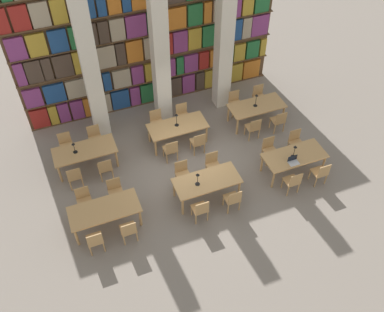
{
  "coord_description": "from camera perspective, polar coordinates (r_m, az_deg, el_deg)",
  "views": [
    {
      "loc": [
        -3.31,
        -8.63,
        10.12
      ],
      "look_at": [
        0.0,
        -0.13,
        0.65
      ],
      "focal_mm": 40.0,
      "sensor_mm": 36.0,
      "label": 1
    }
  ],
  "objects": [
    {
      "name": "chair_22",
      "position": [
        14.92,
        11.49,
        4.67
      ],
      "size": [
        0.42,
        0.4,
        0.88
      ],
      "color": "tan",
      "rests_on": "ground_plane"
    },
    {
      "name": "ground_plane",
      "position": [
        13.71,
        -0.19,
        -1.55
      ],
      "size": [
        40.0,
        40.0,
        0.0
      ],
      "primitive_type": "plane",
      "color": "gray"
    },
    {
      "name": "chair_12",
      "position": [
        13.31,
        -15.41,
        -2.58
      ],
      "size": [
        0.42,
        0.4,
        0.88
      ],
      "color": "tan",
      "rests_on": "ground_plane"
    },
    {
      "name": "desk_lamp_4",
      "position": [
        14.77,
        8.57,
        7.65
      ],
      "size": [
        0.14,
        0.14,
        0.5
      ],
      "color": "black",
      "rests_on": "reading_table_5"
    },
    {
      "name": "chair_9",
      "position": [
        13.84,
        10.27,
        0.92
      ],
      "size": [
        0.42,
        0.4,
        0.88
      ],
      "rotation": [
        0.0,
        0.0,
        3.14
      ],
      "color": "tan",
      "rests_on": "ground_plane"
    },
    {
      "name": "chair_1",
      "position": [
        12.64,
        -14.2,
        -5.68
      ],
      "size": [
        0.42,
        0.4,
        0.88
      ],
      "rotation": [
        0.0,
        0.0,
        3.14
      ],
      "color": "tan",
      "rests_on": "ground_plane"
    },
    {
      "name": "chair_13",
      "position": [
        14.35,
        -16.44,
        1.5
      ],
      "size": [
        0.42,
        0.4,
        0.88
      ],
      "rotation": [
        0.0,
        0.0,
        3.14
      ],
      "color": "tan",
      "rests_on": "ground_plane"
    },
    {
      "name": "reading_table_5",
      "position": [
        15.06,
        8.62,
        6.46
      ],
      "size": [
        1.94,
        0.88,
        0.73
      ],
      "color": "tan",
      "rests_on": "ground_plane"
    },
    {
      "name": "laptop",
      "position": [
        13.19,
        13.36,
        -0.72
      ],
      "size": [
        0.32,
        0.22,
        0.21
      ],
      "color": "silver",
      "rests_on": "reading_table_2"
    },
    {
      "name": "chair_3",
      "position": [
        12.66,
        -10.19,
        -4.59
      ],
      "size": [
        0.42,
        0.4,
        0.88
      ],
      "rotation": [
        0.0,
        0.0,
        3.14
      ],
      "color": "tan",
      "rests_on": "ground_plane"
    },
    {
      "name": "chair_2",
      "position": [
        11.78,
        -8.44,
        -9.71
      ],
      "size": [
        0.42,
        0.4,
        0.88
      ],
      "color": "tan",
      "rests_on": "ground_plane"
    },
    {
      "name": "reading_table_0",
      "position": [
        12.05,
        -11.59,
        -7.16
      ],
      "size": [
        1.94,
        0.88,
        0.73
      ],
      "color": "tan",
      "rests_on": "ground_plane"
    },
    {
      "name": "chair_23",
      "position": [
        15.85,
        8.92,
        7.94
      ],
      "size": [
        0.42,
        0.4,
        0.88
      ],
      "rotation": [
        0.0,
        0.0,
        3.14
      ],
      "color": "tan",
      "rests_on": "ground_plane"
    },
    {
      "name": "desk_lamp_3",
      "position": [
        13.85,
        -2.08,
        5.14
      ],
      "size": [
        0.14,
        0.14,
        0.49
      ],
      "color": "black",
      "rests_on": "reading_table_4"
    },
    {
      "name": "chair_14",
      "position": [
        13.33,
        -11.51,
        -1.52
      ],
      "size": [
        0.42,
        0.4,
        0.88
      ],
      "color": "tan",
      "rests_on": "ground_plane"
    },
    {
      "name": "chair_19",
      "position": [
        14.85,
        -1.26,
        5.53
      ],
      "size": [
        0.42,
        0.4,
        0.88
      ],
      "rotation": [
        0.0,
        0.0,
        3.14
      ],
      "color": "tan",
      "rests_on": "ground_plane"
    },
    {
      "name": "chair_11",
      "position": [
        14.27,
        13.65,
        1.91
      ],
      "size": [
        0.42,
        0.4,
        0.88
      ],
      "rotation": [
        0.0,
        0.0,
        3.14
      ],
      "color": "tan",
      "rests_on": "ground_plane"
    },
    {
      "name": "pillar_right",
      "position": [
        14.47,
        4.39,
        16.42
      ],
      "size": [
        0.51,
        0.51,
        6.0
      ],
      "color": "silver",
      "rests_on": "ground_plane"
    },
    {
      "name": "chair_15",
      "position": [
        14.37,
        -12.82,
        2.48
      ],
      "size": [
        0.42,
        0.4,
        0.88
      ],
      "rotation": [
        0.0,
        0.0,
        3.14
      ],
      "color": "tan",
      "rests_on": "ground_plane"
    },
    {
      "name": "chair_21",
      "position": [
        15.47,
        5.75,
        7.2
      ],
      "size": [
        0.42,
        0.4,
        0.88
      ],
      "rotation": [
        0.0,
        0.0,
        3.14
      ],
      "color": "tan",
      "rests_on": "ground_plane"
    },
    {
      "name": "desk_lamp_0",
      "position": [
        12.06,
        0.76,
        -2.83
      ],
      "size": [
        0.14,
        0.14,
        0.46
      ],
      "color": "black",
      "rests_on": "reading_table_1"
    },
    {
      "name": "desk_lamp_1",
      "position": [
        13.17,
        13.54,
        0.87
      ],
      "size": [
        0.14,
        0.14,
        0.47
      ],
      "color": "black",
      "rests_on": "reading_table_2"
    },
    {
      "name": "reading_table_4",
      "position": [
        14.11,
        -1.94,
        3.85
      ],
      "size": [
        1.94,
        0.88,
        0.73
      ],
      "color": "tan",
      "rests_on": "ground_plane"
    },
    {
      "name": "chair_20",
      "position": [
        14.51,
        8.2,
        3.81
      ],
      "size": [
        0.42,
        0.4,
        0.88
      ],
      "color": "tan",
      "rests_on": "ground_plane"
    },
    {
      "name": "chair_18",
      "position": [
        13.85,
        0.84,
        1.9
      ],
      "size": [
        0.42,
        0.4,
        0.88
      ],
      "color": "tan",
      "rests_on": "ground_plane"
    },
    {
      "name": "chair_10",
      "position": [
        13.5,
        16.77,
        -2.12
      ],
      "size": [
        0.42,
        0.4,
        0.88
      ],
      "color": "tan",
      "rests_on": "ground_plane"
    },
    {
      "name": "reading_table_1",
      "position": [
        12.46,
        1.99,
        -3.48
      ],
      "size": [
        1.94,
        0.88,
        0.73
      ],
      "color": "tan",
      "rests_on": "ground_plane"
    },
    {
      "name": "chair_6",
      "position": [
        12.33,
        5.47,
        -5.72
      ],
      "size": [
        0.42,
        0.4,
        0.88
      ],
      "color": "tan",
      "rests_on": "ground_plane"
    },
    {
      "name": "desk_lamp_2",
      "position": [
        13.46,
        -15.5,
        1.3
      ],
      "size": [
        0.14,
        0.14,
        0.4
      ],
      "color": "black",
      "rests_on": "reading_table_3"
    },
    {
      "name": "chair_17",
      "position": [
        14.64,
        -4.72,
        4.65
      ],
      "size": [
        0.42,
        0.4,
        0.88
      ],
      "rotation": [
        0.0,
        0.0,
        3.14
      ],
      "color": "tan",
      "rests_on": "ground_plane"
    },
    {
      "name": "chair_8",
      "position": [
        13.04,
        13.29,
        -3.3
      ],
      "size": [
        0.42,
        0.4,
        0.88
      ],
      "color": "tan",
      "rests_on": "ground_plane"
    },
    {
      "name": "pillar_center",
      "position": [
        13.77,
        -4.38,
        14.76
      ],
      "size": [
        0.51,
        0.51,
        6.0
      ],
      "color": "silver",
      "rests_on": "ground_plane"
    },
    {
      "name": "chair_0",
      "position": [
        11.75,
        -12.8,
        -10.92
      ],
      "size": [
        0.42,
        0.4,
        0.88
      ],
      "color": "tan",
      "rests_on": "ground_plane"
    },
    {
      "name": "reading_table_2",
      "position": [
        13.51,
        13.49,
        -0.12
      ],
      "size": [
        1.94,
        0.88,
        0.73
      ],
      "color": "tan",
      "rests_on": "ground_plane"
    },
    {
      "name": "bookshelf_bank",
      "position": [
        14.81,
        -5.66,
        15.72
      ],
      "size": [
        9.09,
        0.35,
        5.5
      ],
      "color": "brown",
      "rests_on": "ground_plane"
    },
    {
      "name": "chair_7",
      "position": [
        13.17,
        2.8,
        -1.11
      ],
      "size": [
        0.42,
        0.4,
        0.88
      ],
      "rotation": [
        0.0,
        0.0,
        3.14
      ],
      "color": "tan",
      "rests_on": "ground_plane"
    },
    {
      "name": "chair_4",
      "position": [
        12.06,
        1.15,
        -7.1
      ],
      "size": [
        0.42,
        0.4,
        0.88
      ],
      "color": "tan",
      "rests_on": "ground_plane"
    },
    {
      "name": "chair_5",
      "position": [
        12.91,
        -1.28,
        -2.29
      ],
      "size": [
        0.42,
        0.4,
        0.88
      ],
      "rotation": [
        0.0,
        0.0,
        3.14
      ],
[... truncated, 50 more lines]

